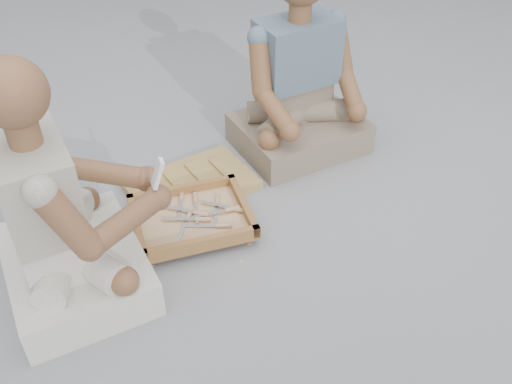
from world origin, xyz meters
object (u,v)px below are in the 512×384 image
object	(u,v)px
carved_panel	(192,185)
craftsman	(61,221)
companion	(299,91)
tool_tray	(192,218)

from	to	relation	value
carved_panel	craftsman	size ratio (longest dim) A/B	0.59
companion	craftsman	bearing A→B (deg)	18.33
carved_panel	craftsman	bearing A→B (deg)	-141.53
tool_tray	carved_panel	bearing A→B (deg)	76.51
carved_panel	craftsman	distance (m)	0.83
carved_panel	tool_tray	distance (m)	0.31
craftsman	companion	distance (m)	1.42
craftsman	companion	xyz separation A→B (m)	(1.25, 0.67, -0.01)
carved_panel	craftsman	xyz separation A→B (m)	(-0.60, -0.48, 0.33)
carved_panel	tool_tray	xyz separation A→B (m)	(-0.07, -0.30, 0.04)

